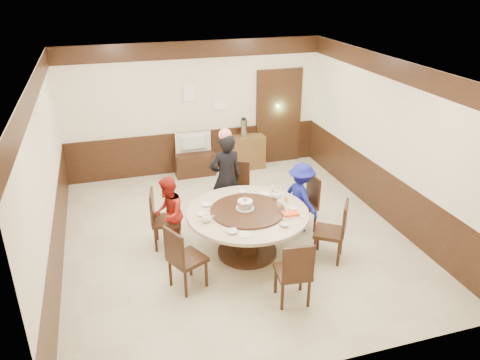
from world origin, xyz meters
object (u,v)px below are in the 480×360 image
object	(u,v)px
person_standing	(226,178)
side_cabinet	(246,152)
banquet_table	(248,224)
birthday_cake	(245,205)
shrimp_platter	(291,215)
person_red	(168,214)
person_blue	(301,198)
television	(194,143)
thermos	(244,128)
tv_stand	(195,163)

from	to	relation	value
person_standing	side_cabinet	world-z (taller)	person_standing
banquet_table	person_standing	world-z (taller)	person_standing
birthday_cake	shrimp_platter	xyz separation A→B (m)	(0.59, -0.38, -0.07)
person_standing	shrimp_platter	world-z (taller)	person_standing
person_red	person_blue	distance (m)	2.22
banquet_table	person_blue	xyz separation A→B (m)	(1.08, 0.45, 0.08)
birthday_cake	side_cabinet	xyz separation A→B (m)	(1.06, 3.29, -0.47)
television	thermos	size ratio (longest dim) A/B	2.01
television	side_cabinet	xyz separation A→B (m)	(1.18, 0.03, -0.35)
shrimp_platter	thermos	size ratio (longest dim) A/B	0.79
person_red	birthday_cake	distance (m)	1.23
banquet_table	television	size ratio (longest dim) A/B	2.44
person_red	side_cabinet	xyz separation A→B (m)	(2.17, 2.81, -0.23)
tv_stand	side_cabinet	bearing A→B (deg)	1.45
birthday_cake	shrimp_platter	distance (m)	0.71
person_red	person_blue	world-z (taller)	person_blue
person_blue	thermos	size ratio (longest dim) A/B	3.22
side_cabinet	thermos	distance (m)	0.57
thermos	birthday_cake	bearing A→B (deg)	-106.99
person_blue	side_cabinet	world-z (taller)	person_blue
television	banquet_table	bearing A→B (deg)	93.32
person_red	thermos	distance (m)	3.53
birthday_cake	thermos	size ratio (longest dim) A/B	0.74
person_standing	television	size ratio (longest dim) A/B	2.12
person_standing	side_cabinet	xyz separation A→B (m)	(1.07, 2.20, -0.44)
thermos	television	bearing A→B (deg)	-178.47
person_standing	person_red	size ratio (longest dim) A/B	1.34
television	tv_stand	bearing A→B (deg)	0.78
banquet_table	shrimp_platter	size ratio (longest dim) A/B	6.22
person_blue	television	xyz separation A→B (m)	(-1.23, 2.87, 0.11)
birthday_cake	thermos	bearing A→B (deg)	73.01
banquet_table	tv_stand	xyz separation A→B (m)	(-0.15, 3.31, -0.28)
thermos	person_standing	bearing A→B (deg)	-114.72
thermos	shrimp_platter	bearing A→B (deg)	-96.46
person_red	shrimp_platter	world-z (taller)	person_red
person_blue	birthday_cake	xyz separation A→B (m)	(-1.11, -0.40, 0.23)
person_red	birthday_cake	size ratio (longest dim) A/B	4.31
tv_stand	thermos	bearing A→B (deg)	1.53
television	thermos	world-z (taller)	thermos
person_standing	birthday_cake	distance (m)	1.09
tv_stand	side_cabinet	xyz separation A→B (m)	(1.18, 0.03, 0.12)
person_red	banquet_table	bearing A→B (deg)	79.66
person_red	side_cabinet	bearing A→B (deg)	157.16
side_cabinet	television	bearing A→B (deg)	-178.55
person_red	person_blue	xyz separation A→B (m)	(2.22, -0.09, 0.00)
shrimp_platter	side_cabinet	size ratio (longest dim) A/B	0.38
television	thermos	distance (m)	1.15
birthday_cake	side_cabinet	size ratio (longest dim) A/B	0.35
tv_stand	television	world-z (taller)	television
person_blue	tv_stand	size ratio (longest dim) A/B	1.44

